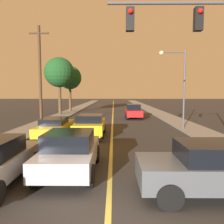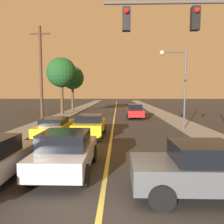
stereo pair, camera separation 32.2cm
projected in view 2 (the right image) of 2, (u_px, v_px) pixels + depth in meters
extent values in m
plane|color=#2D2B28|center=(98.00, 223.00, 5.13)|extent=(200.00, 200.00, 0.00)
cube|color=#2D2B28|center=(116.00, 109.00, 40.97)|extent=(10.87, 80.00, 0.01)
cube|color=#D1C14C|center=(116.00, 109.00, 40.97)|extent=(0.16, 76.00, 0.00)
cube|color=gray|center=(80.00, 108.00, 41.15)|extent=(2.50, 80.00, 0.12)
cube|color=gray|center=(151.00, 109.00, 40.78)|extent=(2.50, 80.00, 0.12)
cube|color=#A5A8B2|center=(66.00, 154.00, 8.35)|extent=(1.90, 4.12, 0.64)
cube|color=black|center=(65.00, 139.00, 8.13)|extent=(1.68, 1.85, 0.60)
cylinder|color=black|center=(53.00, 153.00, 9.68)|extent=(0.22, 0.75, 0.75)
cylinder|color=black|center=(94.00, 153.00, 9.63)|extent=(0.22, 0.75, 0.75)
cylinder|color=black|center=(30.00, 175.00, 7.14)|extent=(0.22, 0.75, 0.75)
cylinder|color=black|center=(85.00, 175.00, 7.09)|extent=(0.22, 0.75, 0.75)
cube|color=gold|center=(90.00, 126.00, 15.33)|extent=(1.92, 4.31, 0.73)
cube|color=black|center=(90.00, 118.00, 15.10)|extent=(1.69, 1.94, 0.49)
cylinder|color=black|center=(80.00, 128.00, 16.72)|extent=(0.22, 0.61, 0.61)
cylinder|color=black|center=(104.00, 129.00, 16.67)|extent=(0.22, 0.61, 0.61)
cylinder|color=black|center=(73.00, 135.00, 14.06)|extent=(0.22, 0.61, 0.61)
cylinder|color=black|center=(101.00, 135.00, 14.01)|extent=(0.22, 0.61, 0.61)
cylinder|color=black|center=(31.00, 160.00, 8.70)|extent=(0.22, 0.72, 0.72)
cube|color=gold|center=(55.00, 128.00, 15.12)|extent=(1.70, 4.81, 0.57)
cube|color=black|center=(54.00, 121.00, 14.89)|extent=(1.50, 2.16, 0.43)
cylinder|color=black|center=(50.00, 128.00, 16.66)|extent=(0.22, 0.68, 0.68)
cylinder|color=black|center=(71.00, 128.00, 16.61)|extent=(0.22, 0.68, 0.68)
cylinder|color=black|center=(36.00, 136.00, 13.69)|extent=(0.22, 0.68, 0.68)
cylinder|color=black|center=(61.00, 136.00, 13.64)|extent=(0.22, 0.68, 0.68)
cube|color=red|center=(135.00, 113.00, 25.57)|extent=(1.76, 4.12, 0.69)
cube|color=black|center=(135.00, 107.00, 25.67)|extent=(1.55, 1.85, 0.64)
cylinder|color=black|center=(143.00, 117.00, 24.30)|extent=(0.22, 0.69, 0.69)
cylinder|color=black|center=(128.00, 117.00, 24.35)|extent=(0.22, 0.69, 0.69)
cylinder|color=black|center=(141.00, 115.00, 26.84)|extent=(0.22, 0.69, 0.69)
cylinder|color=black|center=(127.00, 114.00, 26.89)|extent=(0.22, 0.69, 0.69)
cube|color=#474C51|center=(197.00, 173.00, 6.41)|extent=(3.85, 1.83, 0.70)
cube|color=black|center=(203.00, 152.00, 6.35)|extent=(1.73, 1.61, 0.54)
cylinder|color=black|center=(162.00, 198.00, 5.61)|extent=(0.72, 0.22, 0.72)
cylinder|color=black|center=(151.00, 173.00, 7.34)|extent=(0.72, 0.22, 0.72)
cylinder|color=black|center=(223.00, 174.00, 7.27)|extent=(0.72, 0.22, 0.72)
cylinder|color=#47474C|center=(180.00, 3.00, 8.45)|extent=(5.95, 0.12, 0.12)
cube|color=black|center=(195.00, 19.00, 8.49)|extent=(0.32, 0.28, 0.90)
sphere|color=red|center=(197.00, 10.00, 8.29)|extent=(0.20, 0.20, 0.20)
cube|color=black|center=(126.00, 19.00, 8.57)|extent=(0.32, 0.28, 0.90)
sphere|color=red|center=(127.00, 11.00, 8.37)|extent=(0.20, 0.20, 0.20)
cylinder|color=#47474C|center=(185.00, 90.00, 17.38)|extent=(0.14, 0.14, 6.25)
cylinder|color=#47474C|center=(174.00, 52.00, 17.14)|extent=(1.88, 0.09, 0.09)
sphere|color=beige|center=(162.00, 53.00, 17.17)|extent=(0.36, 0.36, 0.36)
cylinder|color=#422D1E|center=(41.00, 77.00, 18.35)|extent=(0.24, 0.24, 8.40)
cube|color=#422D1E|center=(40.00, 33.00, 18.03)|extent=(1.60, 0.12, 0.12)
cylinder|color=#4C3823|center=(62.00, 98.00, 29.77)|extent=(0.40, 0.40, 4.23)
sphere|color=#19471E|center=(61.00, 72.00, 29.46)|extent=(4.00, 4.00, 4.00)
cylinder|color=#4C3823|center=(73.00, 98.00, 34.84)|extent=(0.39, 0.39, 3.99)
sphere|color=#19471E|center=(72.00, 78.00, 34.55)|extent=(3.66, 3.66, 3.66)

